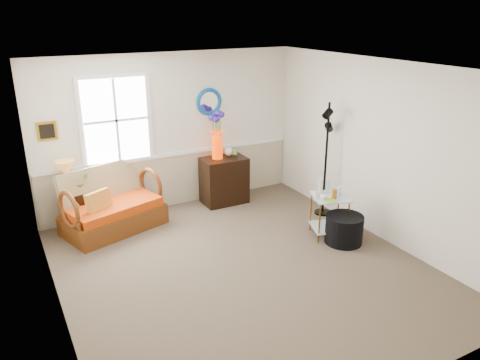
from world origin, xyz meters
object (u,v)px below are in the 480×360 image
floor_lamp (326,160)px  side_table (329,216)px  loveseat (112,200)px  cabinet (224,180)px  ottoman (344,229)px  lamp_stand (73,212)px

floor_lamp → side_table: bearing=-133.4°
loveseat → side_table: loveseat is taller
cabinet → ottoman: size_ratio=1.49×
lamp_stand → ottoman: bearing=-34.3°
loveseat → lamp_stand: bearing=137.4°
cabinet → floor_lamp: 1.82m
cabinet → ottoman: 2.37m
side_table → floor_lamp: bearing=57.6°
lamp_stand → floor_lamp: 4.06m
side_table → floor_lamp: size_ratio=0.34×
loveseat → ottoman: bearing=-53.1°
loveseat → lamp_stand: (-0.56, 0.26, -0.18)m
ottoman → cabinet: bearing=111.0°
lamp_stand → floor_lamp: (3.77, -1.34, 0.64)m
loveseat → lamp_stand: size_ratio=2.43×
lamp_stand → floor_lamp: size_ratio=0.32×
lamp_stand → cabinet: 2.55m
lamp_stand → side_table: bearing=-31.5°
loveseat → lamp_stand: loveseat is taller
ottoman → lamp_stand: bearing=145.7°
lamp_stand → loveseat: bearing=-25.3°
loveseat → side_table: bearing=-49.9°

